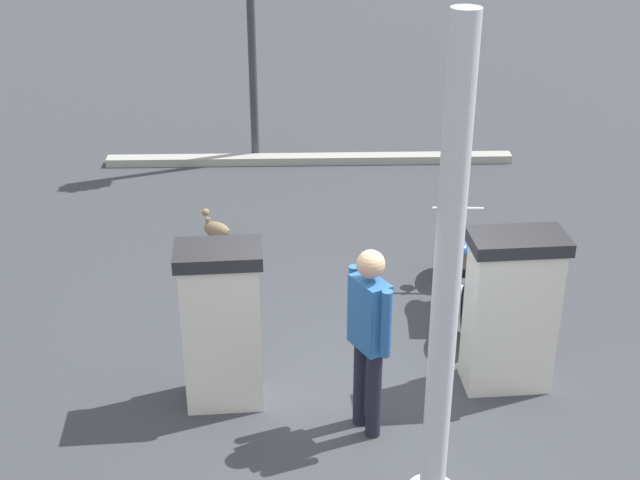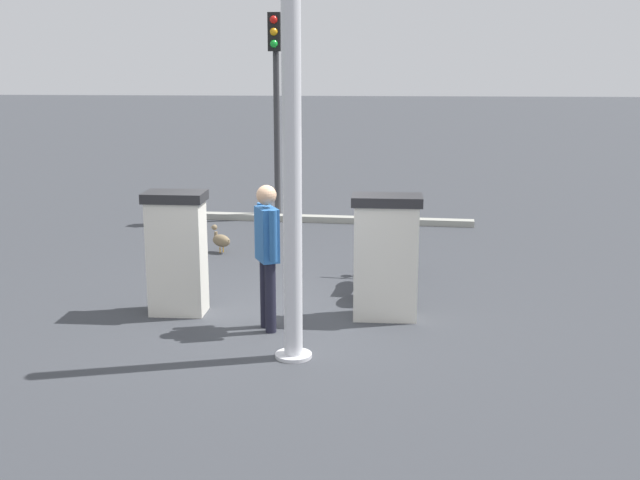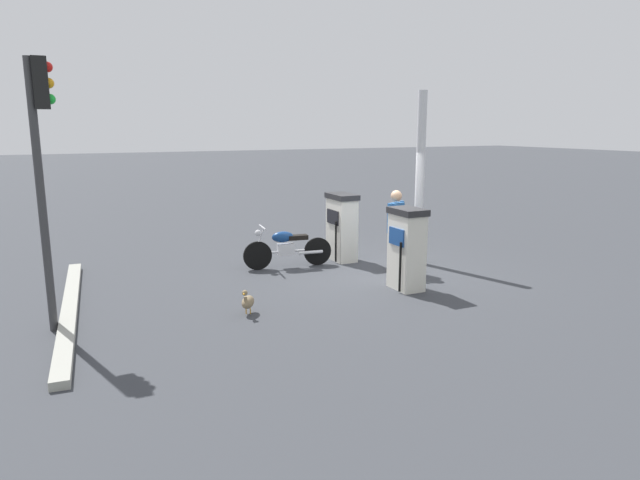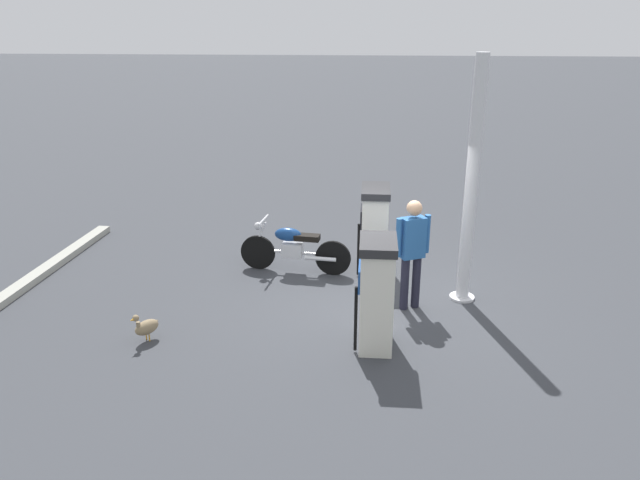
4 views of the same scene
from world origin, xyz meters
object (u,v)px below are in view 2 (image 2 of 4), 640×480
canopy_support_pole (292,190)px  motorcycle_near_pump (378,253)px  wandering_duck (221,240)px  roadside_traffic_light (276,82)px  fuel_pump_near (386,256)px  attendant_person (267,247)px  fuel_pump_far (177,252)px

canopy_support_pole → motorcycle_near_pump: bearing=-17.5°
wandering_duck → roadside_traffic_light: (2.84, -0.58, 2.51)m
fuel_pump_near → canopy_support_pole: (-1.42, 1.00, 1.05)m
wandering_duck → motorcycle_near_pump: bearing=-124.3°
motorcycle_near_pump → wandering_duck: motorcycle_near_pump is taller
roadside_traffic_light → fuel_pump_near: bearing=-160.6°
attendant_person → fuel_pump_near: bearing=-68.5°
fuel_pump_far → wandering_duck: 3.24m
fuel_pump_near → fuel_pump_far: fuel_pump_far is taller
motorcycle_near_pump → canopy_support_pole: canopy_support_pole is taller
roadside_traffic_light → canopy_support_pole: size_ratio=1.05×
wandering_duck → roadside_traffic_light: 3.83m
attendant_person → wandering_duck: size_ratio=3.81×
attendant_person → canopy_support_pole: (-0.87, -0.40, 0.82)m
wandering_duck → roadside_traffic_light: bearing=-11.6°
motorcycle_near_pump → wandering_duck: 3.16m
fuel_pump_near → fuel_pump_far: (0.00, 2.61, 0.00)m
fuel_pump_far → attendant_person: attendant_person is taller
fuel_pump_near → roadside_traffic_light: size_ratio=0.39×
fuel_pump_near → attendant_person: attendant_person is taller
fuel_pump_near → motorcycle_near_pump: fuel_pump_near is taller
fuel_pump_near → canopy_support_pole: bearing=145.0°
fuel_pump_far → attendant_person: 1.36m
roadside_traffic_light → canopy_support_pole: roadside_traffic_light is taller
wandering_duck → canopy_support_pole: 5.18m
fuel_pump_far → roadside_traffic_light: bearing=-4.7°
motorcycle_near_pump → fuel_pump_far: bearing=119.4°
fuel_pump_far → wandering_duck: (3.19, 0.09, -0.57)m
attendant_person → roadside_traffic_light: size_ratio=0.43×
fuel_pump_near → motorcycle_near_pump: size_ratio=0.78×
fuel_pump_far → canopy_support_pole: 2.39m
attendant_person → wandering_duck: bearing=19.3°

